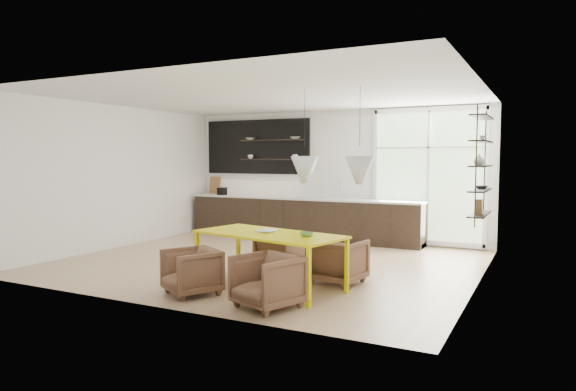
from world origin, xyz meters
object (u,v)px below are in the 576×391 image
object	(u,v)px
dining_table	(269,237)
armchair_back_left	(283,252)
armchair_front_right	(267,281)
armchair_back_right	(338,261)
armchair_front_left	(192,272)
wire_stool	(205,261)

from	to	relation	value
dining_table	armchair_back_left	distance (m)	1.11
dining_table	armchair_front_right	xyz separation A→B (m)	(0.45, -0.85, -0.40)
dining_table	armchair_back_right	distance (m)	1.11
armchair_front_right	armchair_back_right	bearing A→B (deg)	99.21
armchair_front_left	armchair_front_right	xyz separation A→B (m)	(1.21, -0.08, 0.02)
armchair_back_left	armchair_back_right	distance (m)	1.10
dining_table	armchair_front_right	size ratio (longest dim) A/B	3.16
armchair_back_right	armchair_front_left	distance (m)	2.12
armchair_back_right	armchair_front_right	xyz separation A→B (m)	(-0.31, -1.55, 0.00)
dining_table	wire_stool	distance (m)	1.24
dining_table	armchair_back_left	size ratio (longest dim) A/B	3.25
armchair_front_right	wire_stool	xyz separation A→B (m)	(-1.60, 0.91, -0.07)
armchair_back_left	wire_stool	world-z (taller)	armchair_back_left
dining_table	armchair_back_left	xyz separation A→B (m)	(-0.29, 0.99, -0.41)
dining_table	armchair_front_left	world-z (taller)	dining_table
dining_table	armchair_front_right	bearing A→B (deg)	-50.19
armchair_front_right	armchair_back_left	bearing A→B (deg)	132.77
armchair_back_left	armchair_front_left	xyz separation A→B (m)	(-0.46, -1.76, -0.01)
armchair_front_right	armchair_front_left	bearing A→B (deg)	-162.96
armchair_back_left	dining_table	bearing A→B (deg)	117.19
armchair_front_left	wire_stool	distance (m)	0.92
dining_table	armchair_back_right	world-z (taller)	dining_table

